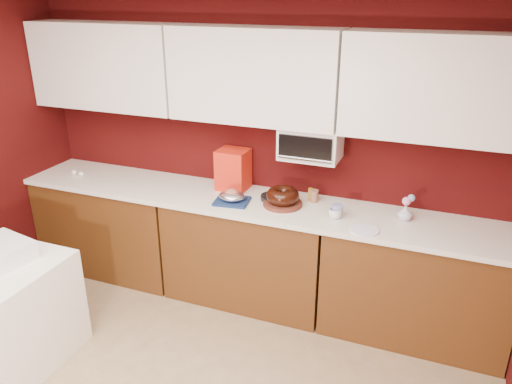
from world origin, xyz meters
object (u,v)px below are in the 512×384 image
object	(u,v)px
flower_vase	(405,212)
newspaper_stack	(1,252)
bundt_cake	(283,196)
pandoro_box	(233,169)
toaster_oven	(311,142)
coffee_mug	(335,213)
blue_jar	(337,211)
foil_ham_nest	(232,196)

from	to	relation	value
flower_vase	newspaper_stack	size ratio (longest dim) A/B	0.33
bundt_cake	flower_vase	size ratio (longest dim) A/B	2.01
flower_vase	bundt_cake	bearing A→B (deg)	-175.26
pandoro_box	newspaper_stack	world-z (taller)	pandoro_box
flower_vase	pandoro_box	bearing A→B (deg)	175.37
toaster_oven	flower_vase	distance (m)	0.86
coffee_mug	blue_jar	size ratio (longest dim) A/B	0.88
pandoro_box	newspaper_stack	size ratio (longest dim) A/B	0.89
pandoro_box	blue_jar	distance (m)	0.97
toaster_oven	newspaper_stack	bearing A→B (deg)	-140.97
blue_jar	flower_vase	bearing A→B (deg)	15.90
newspaper_stack	bundt_cake	bearing A→B (deg)	38.05
toaster_oven	coffee_mug	xyz separation A→B (m)	(0.27, -0.25, -0.43)
foil_ham_nest	coffee_mug	distance (m)	0.82
bundt_cake	coffee_mug	size ratio (longest dim) A/B	2.87
bundt_cake	newspaper_stack	size ratio (longest dim) A/B	0.67
toaster_oven	newspaper_stack	size ratio (longest dim) A/B	1.19
foil_ham_nest	blue_jar	bearing A→B (deg)	2.17
blue_jar	pandoro_box	bearing A→B (deg)	165.22
blue_jar	flower_vase	distance (m)	0.49
bundt_cake	flower_vase	bearing A→B (deg)	4.74
pandoro_box	blue_jar	world-z (taller)	pandoro_box
toaster_oven	blue_jar	bearing A→B (deg)	-39.43
bundt_cake	blue_jar	xyz separation A→B (m)	(0.44, -0.06, -0.03)
toaster_oven	coffee_mug	distance (m)	0.57
toaster_oven	flower_vase	size ratio (longest dim) A/B	3.57
pandoro_box	coffee_mug	world-z (taller)	pandoro_box
pandoro_box	flower_vase	distance (m)	1.41
bundt_cake	pandoro_box	distance (m)	0.54
foil_ham_nest	newspaper_stack	xyz separation A→B (m)	(-1.19, -1.15, -0.14)
bundt_cake	coffee_mug	xyz separation A→B (m)	(0.43, -0.08, -0.04)
foil_ham_nest	blue_jar	size ratio (longest dim) A/B	2.08
coffee_mug	blue_jar	xyz separation A→B (m)	(0.01, 0.02, 0.01)
bundt_cake	foil_ham_nest	bearing A→B (deg)	-167.07
bundt_cake	foil_ham_nest	xyz separation A→B (m)	(-0.39, -0.09, -0.02)
foil_ham_nest	bundt_cake	bearing A→B (deg)	12.93
pandoro_box	newspaper_stack	distance (m)	1.81
foil_ham_nest	newspaper_stack	bearing A→B (deg)	-136.09
toaster_oven	flower_vase	bearing A→B (deg)	-7.42
newspaper_stack	blue_jar	bearing A→B (deg)	30.30
coffee_mug	foil_ham_nest	bearing A→B (deg)	-179.39
blue_jar	flower_vase	size ratio (longest dim) A/B	0.79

